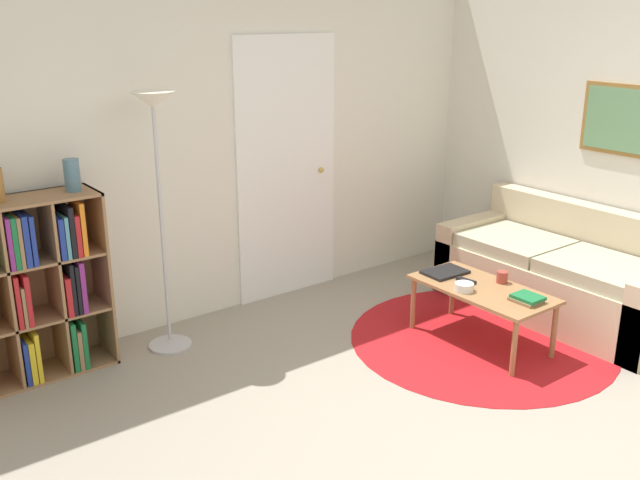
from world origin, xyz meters
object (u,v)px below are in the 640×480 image
at_px(couch, 564,276).
at_px(vase_on_shelf, 72,175).
at_px(coffee_table, 482,293).
at_px(floor_lamp, 156,146).
at_px(laptop, 445,272).
at_px(bookshelf, 25,289).
at_px(bowl, 464,287).
at_px(cup, 502,277).

xyz_separation_m(couch, vase_on_shelf, (-3.13, 1.40, 0.96)).
height_order(couch, coffee_table, couch).
bearing_deg(floor_lamp, laptop, -27.84).
xyz_separation_m(bookshelf, couch, (3.48, -1.40, -0.30)).
bearing_deg(bookshelf, vase_on_shelf, 0.22).
height_order(bowl, vase_on_shelf, vase_on_shelf).
distance_m(floor_lamp, vase_on_shelf, 0.53).
distance_m(coffee_table, cup, 0.19).
xyz_separation_m(floor_lamp, cup, (1.89, -1.26, -0.93)).
xyz_separation_m(floor_lamp, laptop, (1.71, -0.90, -0.96)).
bearing_deg(floor_lamp, cup, -33.74).
bearing_deg(laptop, bookshelf, 157.95).
distance_m(coffee_table, laptop, 0.34).
relative_size(floor_lamp, cup, 21.30).
distance_m(laptop, cup, 0.40).
relative_size(coffee_table, vase_on_shelf, 4.92).
xyz_separation_m(floor_lamp, couch, (2.63, -1.26, -1.09)).
relative_size(coffee_table, laptop, 3.12).
distance_m(bookshelf, vase_on_shelf, 0.74).
bearing_deg(couch, laptop, 158.67).
bearing_deg(bowl, coffee_table, -13.26).
relative_size(coffee_table, cup, 12.01).
bearing_deg(coffee_table, laptop, 91.36).
bearing_deg(couch, cup, 179.95).
bearing_deg(laptop, coffee_table, -88.64).
relative_size(floor_lamp, laptop, 5.53).
relative_size(laptop, cup, 3.85).
height_order(floor_lamp, bowl, floor_lamp).
bearing_deg(bowl, cup, -10.00).
height_order(laptop, vase_on_shelf, vase_on_shelf).
bearing_deg(coffee_table, bowl, 166.74).
bearing_deg(cup, vase_on_shelf, 149.64).
bearing_deg(bowl, floor_lamp, 142.49).
distance_m(bowl, cup, 0.32).
xyz_separation_m(couch, laptop, (-0.92, 0.36, 0.14)).
xyz_separation_m(couch, coffee_table, (-0.91, 0.02, 0.08)).
xyz_separation_m(floor_lamp, bowl, (1.57, -1.21, -0.94)).
distance_m(bookshelf, bowl, 2.77).
bearing_deg(coffee_table, vase_on_shelf, 148.15).
relative_size(floor_lamp, vase_on_shelf, 8.73).
bearing_deg(couch, bowl, 176.93).
height_order(floor_lamp, laptop, floor_lamp).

